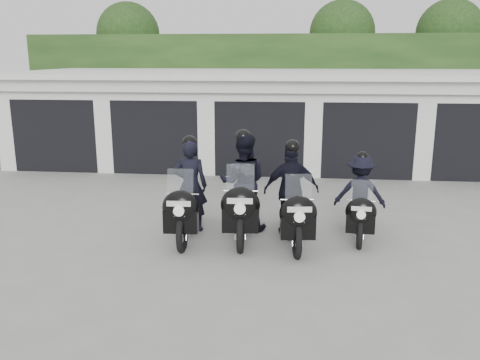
# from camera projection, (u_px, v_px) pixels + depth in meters

# --- Properties ---
(ground) EXTENTS (80.00, 80.00, 0.00)m
(ground) POSITION_uv_depth(u_px,v_px,m) (240.00, 242.00, 9.73)
(ground) COLOR gray
(ground) RESTS_ON ground
(garage_block) EXTENTS (16.40, 6.80, 2.96)m
(garage_block) POSITION_uv_depth(u_px,v_px,m) (264.00, 118.00, 17.17)
(garage_block) COLOR white
(garage_block) RESTS_ON ground
(background_vegetation) EXTENTS (20.00, 3.90, 5.80)m
(background_vegetation) POSITION_uv_depth(u_px,v_px,m) (280.00, 72.00, 21.50)
(background_vegetation) COLOR #193312
(background_vegetation) RESTS_ON ground
(police_bike_a) EXTENTS (0.75, 2.32, 2.02)m
(police_bike_a) POSITION_uv_depth(u_px,v_px,m) (188.00, 197.00, 9.92)
(police_bike_a) COLOR black
(police_bike_a) RESTS_ON ground
(police_bike_b) EXTENTS (1.00, 2.45, 2.13)m
(police_bike_b) POSITION_uv_depth(u_px,v_px,m) (243.00, 189.00, 10.06)
(police_bike_b) COLOR black
(police_bike_b) RESTS_ON ground
(police_bike_c) EXTENTS (1.14, 2.28, 1.99)m
(police_bike_c) POSITION_uv_depth(u_px,v_px,m) (292.00, 197.00, 9.73)
(police_bike_c) COLOR black
(police_bike_c) RESTS_ON ground
(police_bike_d) EXTENTS (1.07, 1.95, 1.70)m
(police_bike_d) POSITION_uv_depth(u_px,v_px,m) (360.00, 198.00, 10.06)
(police_bike_d) COLOR black
(police_bike_d) RESTS_ON ground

